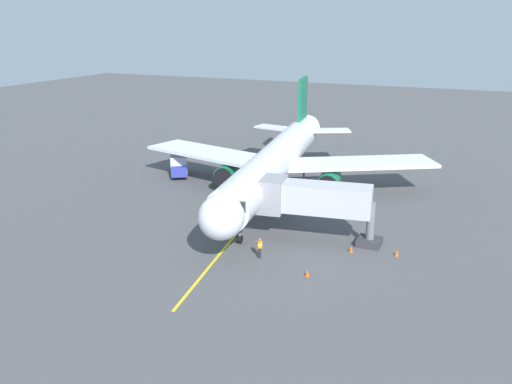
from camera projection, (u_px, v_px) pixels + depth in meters
ground_plane at (266, 192)px, 61.44m from camera, size 220.00×220.00×0.00m
apron_lead_in_line at (253, 214)px, 54.73m from camera, size 6.24×39.58×0.01m
airplane at (276, 161)px, 59.01m from camera, size 34.41×40.27×11.50m
jet_bridge at (306, 199)px, 47.36m from camera, size 11.52×4.43×5.40m
ground_crew_marshaller at (260, 248)px, 44.31m from camera, size 0.47×0.45×1.71m
box_truck_near_nose at (179, 165)px, 67.65m from camera, size 4.12×4.93×2.62m
safety_cone_nose_left at (397, 253)px, 44.84m from camera, size 0.32×0.32×0.55m
safety_cone_nose_right at (351, 249)px, 45.62m from camera, size 0.32×0.32×0.55m
safety_cone_wing_port at (307, 273)px, 41.29m from camera, size 0.32×0.32×0.55m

